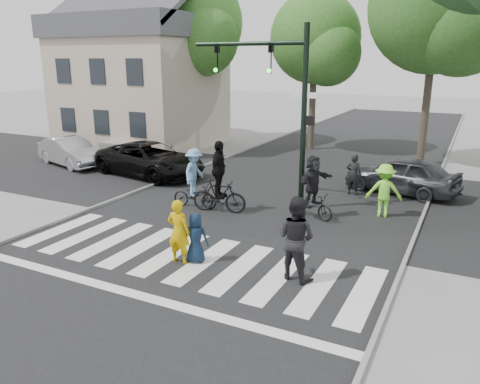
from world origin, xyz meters
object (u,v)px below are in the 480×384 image
object	(u,v)px
pedestrian_child	(196,238)
cyclist_mid	(219,183)
cyclist_right	(313,190)
car_grey	(402,175)
traffic_signal	(280,91)
pedestrian_woman	(179,232)
pedestrian_adult	(296,238)
cyclist_left	(195,182)
car_suv	(150,159)
car_silver	(71,152)

from	to	relation	value
pedestrian_child	cyclist_mid	xyz separation A→B (m)	(-1.43, 3.74, 0.34)
cyclist_right	car_grey	size ratio (longest dim) A/B	0.49
traffic_signal	pedestrian_woman	bearing A→B (deg)	-93.66
cyclist_right	car_grey	world-z (taller)	cyclist_right
pedestrian_adult	cyclist_left	world-z (taller)	cyclist_left
pedestrian_adult	pedestrian_child	bearing A→B (deg)	18.74
cyclist_right	car_suv	size ratio (longest dim) A/B	0.39
car_silver	traffic_signal	bearing A→B (deg)	-80.97
pedestrian_child	car_grey	distance (m)	9.56
pedestrian_woman	cyclist_left	size ratio (longest dim) A/B	0.80
pedestrian_adult	car_grey	distance (m)	8.67
cyclist_left	car_suv	world-z (taller)	cyclist_left
pedestrian_woman	car_suv	distance (m)	9.42
traffic_signal	pedestrian_woman	world-z (taller)	traffic_signal
car_silver	cyclist_right	bearing A→B (deg)	-83.46
traffic_signal	car_grey	world-z (taller)	traffic_signal
pedestrian_woman	cyclist_left	world-z (taller)	cyclist_left
pedestrian_woman	pedestrian_adult	size ratio (longest dim) A/B	0.83
car_silver	car_grey	size ratio (longest dim) A/B	0.97
pedestrian_woman	traffic_signal	bearing A→B (deg)	-96.99
pedestrian_child	cyclist_left	size ratio (longest dim) A/B	0.63
cyclist_mid	car_grey	distance (m)	7.18
car_suv	car_silver	xyz separation A→B (m)	(-4.60, -0.11, -0.05)
cyclist_mid	car_silver	world-z (taller)	cyclist_mid
pedestrian_woman	car_silver	size ratio (longest dim) A/B	0.40
cyclist_mid	car_grey	bearing A→B (deg)	45.51
traffic_signal	car_suv	bearing A→B (deg)	167.26
cyclist_right	car_silver	distance (m)	12.87
car_grey	cyclist_left	bearing A→B (deg)	-37.80
cyclist_right	car_suv	distance (m)	8.40
traffic_signal	car_suv	distance (m)	7.48
pedestrian_child	car_suv	size ratio (longest dim) A/B	0.25
pedestrian_adult	car_silver	world-z (taller)	pedestrian_adult
cyclist_left	cyclist_right	xyz separation A→B (m)	(3.90, 0.80, 0.02)
car_grey	pedestrian_woman	bearing A→B (deg)	-11.46
cyclist_mid	car_silver	bearing A→B (deg)	163.02
traffic_signal	car_suv	xyz separation A→B (m)	(-6.61, 1.49, -3.18)
traffic_signal	cyclist_right	world-z (taller)	traffic_signal
car_grey	cyclist_mid	bearing A→B (deg)	-32.44
pedestrian_woman	cyclist_mid	distance (m)	4.11
pedestrian_adult	car_grey	size ratio (longest dim) A/B	0.47
cyclist_right	car_silver	size ratio (longest dim) A/B	0.50
traffic_signal	car_silver	xyz separation A→B (m)	(-11.20, 1.39, -3.23)
car_suv	car_grey	bearing A→B (deg)	-68.20
car_suv	cyclist_right	bearing A→B (deg)	-94.91
cyclist_right	cyclist_mid	bearing A→B (deg)	-163.79
cyclist_left	cyclist_right	world-z (taller)	cyclist_left
cyclist_mid	car_grey	world-z (taller)	cyclist_mid
traffic_signal	car_grey	xyz separation A→B (m)	(3.59, 3.52, -3.19)
cyclist_left	car_silver	distance (m)	9.27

